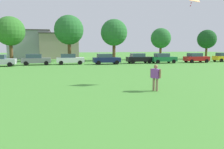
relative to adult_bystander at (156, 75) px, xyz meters
The scene contains 16 objects.
ground_plane 16.00m from the adult_bystander, 112.58° to the left, with size 160.00×160.00×0.00m, color #4C9338.
adult_bystander is the anchor object (origin of this frame).
parked_car_gray_1 25.07m from the adult_bystander, 111.58° to the left, with size 4.30×2.02×1.68m.
parked_car_white_2 23.65m from the adult_bystander, 99.96° to the left, with size 4.30×2.02×1.68m.
parked_car_navy_3 22.17m from the adult_bystander, 85.89° to the left, with size 4.30×2.02×1.68m.
parked_car_black_4 24.05m from the adult_bystander, 71.94° to the left, with size 4.30×2.02×1.68m.
parked_car_green_5 24.95m from the adult_bystander, 62.41° to the left, with size 4.30×2.02×1.68m.
parked_car_red_6 28.41m from the adult_bystander, 50.98° to the left, with size 4.30×2.02×1.68m.
parked_car_yellow_7 33.49m from the adult_bystander, 43.05° to the left, with size 4.30×2.02×1.68m.
tree_left 35.30m from the adult_bystander, 114.01° to the left, with size 5.33×5.33×8.30m.
tree_center_left 32.84m from the adult_bystander, 96.38° to the left, with size 5.72×5.72×8.91m.
tree_center_right 31.71m from the adult_bystander, 80.55° to the left, with size 5.29×5.29×8.24m.
tree_right 36.29m from the adult_bystander, 63.69° to the left, with size 4.36×4.36×6.80m.
tree_far_right 41.86m from the adult_bystander, 49.60° to the left, with size 4.23×4.23×6.59m.
house_left 44.50m from the adult_bystander, 105.71° to the left, with size 9.31×6.79×6.58m.
house_right 43.16m from the adult_bystander, 97.21° to the left, with size 8.93×8.44×5.90m.
Camera 1 is at (-0.02, 1.95, 2.87)m, focal length 36.28 mm.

